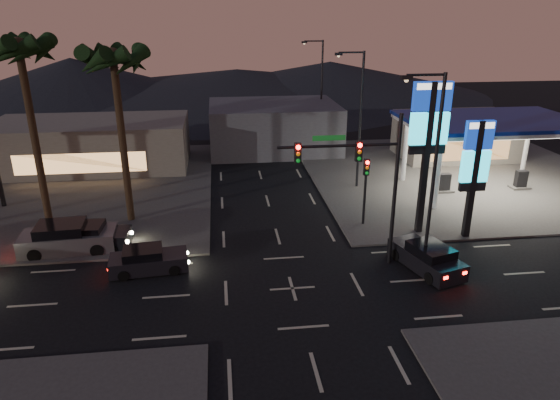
{
  "coord_description": "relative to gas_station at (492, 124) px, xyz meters",
  "views": [
    {
      "loc": [
        -3.19,
        -20.79,
        12.56
      ],
      "look_at": [
        -0.08,
        4.21,
        3.0
      ],
      "focal_mm": 32.0,
      "sensor_mm": 36.0,
      "label": 1
    }
  ],
  "objects": [
    {
      "name": "convenience_store",
      "position": [
        2.0,
        9.0,
        -3.08
      ],
      "size": [
        10.0,
        6.0,
        4.0
      ],
      "primitive_type": "cube",
      "color": "#726B5B",
      "rests_on": "ground"
    },
    {
      "name": "suv_station",
      "position": [
        -8.82,
        -10.92,
        -4.42
      ],
      "size": [
        2.95,
        4.61,
        1.43
      ],
      "color": "black",
      "rests_on": "ground"
    },
    {
      "name": "building_far_mid",
      "position": [
        -14.0,
        14.0,
        -2.88
      ],
      "size": [
        12.0,
        9.0,
        4.4
      ],
      "primitive_type": "cube",
      "color": "#4C4C51",
      "rests_on": "ground"
    },
    {
      "name": "pylon_sign_short",
      "position": [
        -5.0,
        -7.5,
        -0.42
      ],
      "size": [
        1.6,
        0.35,
        7.0
      ],
      "color": "black",
      "rests_on": "ground"
    },
    {
      "name": "pylon_sign_tall",
      "position": [
        -7.5,
        -6.5,
        1.31
      ],
      "size": [
        2.2,
        0.35,
        9.0
      ],
      "color": "black",
      "rests_on": "ground"
    },
    {
      "name": "hill_right",
      "position": [
        -1.0,
        48.0,
        -2.58
      ],
      "size": [
        50.0,
        50.0,
        5.0
      ],
      "primitive_type": "cone",
      "color": "black",
      "rests_on": "ground"
    },
    {
      "name": "pedestal_signal",
      "position": [
        -10.5,
        -5.02,
        -2.16
      ],
      "size": [
        0.32,
        0.39,
        4.3
      ],
      "color": "black",
      "rests_on": "ground"
    },
    {
      "name": "hill_left",
      "position": [
        -41.0,
        48.0,
        -2.08
      ],
      "size": [
        40.0,
        40.0,
        6.0
      ],
      "primitive_type": "cone",
      "color": "black",
      "rests_on": "ground"
    },
    {
      "name": "hill_center",
      "position": [
        -16.0,
        48.0,
        -3.08
      ],
      "size": [
        60.0,
        60.0,
        4.0
      ],
      "primitive_type": "cone",
      "color": "black",
      "rests_on": "ground"
    },
    {
      "name": "palm_b",
      "position": [
        -30.0,
        -2.5,
        4.89
      ],
      "size": [
        4.41,
        4.41,
        11.46
      ],
      "color": "black",
      "rests_on": "ground"
    },
    {
      "name": "streetlight_near",
      "position": [
        -9.21,
        -11.0,
        0.64
      ],
      "size": [
        2.14,
        0.25,
        10.0
      ],
      "color": "black",
      "rests_on": "ground"
    },
    {
      "name": "corner_lot_ne",
      "position": [
        0.0,
        4.0,
        -5.02
      ],
      "size": [
        24.0,
        24.0,
        0.12
      ],
      "primitive_type": "cube",
      "color": "#47443F",
      "rests_on": "ground"
    },
    {
      "name": "palm_a",
      "position": [
        -25.0,
        -2.5,
        4.35
      ],
      "size": [
        4.41,
        4.41,
        10.86
      ],
      "color": "black",
      "rests_on": "ground"
    },
    {
      "name": "gas_station",
      "position": [
        0.0,
        0.0,
        0.0
      ],
      "size": [
        12.2,
        8.2,
        5.47
      ],
      "color": "silver",
      "rests_on": "ground"
    },
    {
      "name": "streetlight_mid",
      "position": [
        -9.21,
        2.0,
        0.64
      ],
      "size": [
        2.14,
        0.25,
        10.0
      ],
      "color": "black",
      "rests_on": "ground"
    },
    {
      "name": "traffic_signal_mast",
      "position": [
        -12.24,
        -10.01,
        0.15
      ],
      "size": [
        6.1,
        0.39,
        8.0
      ],
      "color": "black",
      "rests_on": "ground"
    },
    {
      "name": "ground",
      "position": [
        -16.0,
        -12.0,
        -5.08
      ],
      "size": [
        140.0,
        140.0,
        0.0
      ],
      "primitive_type": "plane",
      "color": "black",
      "rests_on": "ground"
    },
    {
      "name": "corner_lot_nw",
      "position": [
        -32.0,
        4.0,
        -5.02
      ],
      "size": [
        24.0,
        24.0,
        0.12
      ],
      "primitive_type": "cube",
      "color": "#47443F",
      "rests_on": "ground"
    },
    {
      "name": "car_lane_b_mid",
      "position": [
        -26.75,
        -6.26,
        -4.4
      ],
      "size": [
        4.6,
        2.11,
        1.47
      ],
      "color": "black",
      "rests_on": "ground"
    },
    {
      "name": "car_lane_b_front",
      "position": [
        -27.8,
        -6.47,
        -4.3
      ],
      "size": [
        5.28,
        2.45,
        1.68
      ],
      "color": "#5E5E60",
      "rests_on": "ground"
    },
    {
      "name": "building_far_west",
      "position": [
        -30.0,
        10.0,
        -3.08
      ],
      "size": [
        16.0,
        8.0,
        4.0
      ],
      "primitive_type": "cube",
      "color": "#726B5B",
      "rests_on": "ground"
    },
    {
      "name": "streetlight_far",
      "position": [
        -9.21,
        16.0,
        0.64
      ],
      "size": [
        2.14,
        0.25,
        10.0
      ],
      "color": "black",
      "rests_on": "ground"
    },
    {
      "name": "car_lane_a_front",
      "position": [
        -23.11,
        -9.36,
        -4.48
      ],
      "size": [
        4.12,
        2.03,
        1.3
      ],
      "color": "black",
      "rests_on": "ground"
    }
  ]
}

